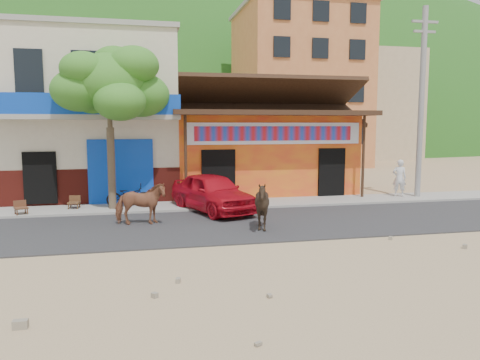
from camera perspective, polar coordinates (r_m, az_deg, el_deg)
The scene contains 17 objects.
ground at distance 12.93m, azimuth 4.46°, elevation -7.68°, with size 120.00×120.00×0.00m, color #9E825B.
road at distance 15.27m, azimuth 1.73°, elevation -5.33°, with size 60.00×5.00×0.04m, color #28282B.
sidewalk at distance 18.61m, azimuth -0.91°, elevation -3.00°, with size 60.00×2.00×0.12m, color gray.
dance_club at distance 22.73m, azimuth 2.01°, elevation 3.19°, with size 8.00×6.00×3.60m, color orange.
cafe_building at distance 22.05m, azimuth -17.36°, elevation 7.20°, with size 7.00×6.00×7.00m, color beige.
apartment_front at distance 38.23m, azimuth 7.07°, elevation 10.90°, with size 9.00×9.00×12.00m, color #CC723F.
apartment_rear at distance 47.26m, azimuth 15.04°, elevation 8.72°, with size 8.00×8.00×10.00m, color tan.
hillside at distance 82.52m, azimuth -10.07°, elevation 12.80°, with size 100.00×40.00×24.00m, color #194C14.
tree at distance 17.80m, azimuth -15.56°, elevation 6.21°, with size 3.00×3.00×6.00m, color #2D721E, non-canonical shape.
utility_pole at distance 21.55m, azimuth 21.23°, elevation 8.72°, with size 0.24×0.24×8.00m, color gray.
cow_tan at distance 15.23m, azimuth -12.06°, elevation -2.84°, with size 0.73×1.60×1.35m, color #94583B.
cow_dark at distance 14.21m, azimuth 2.73°, elevation -3.11°, with size 1.20×1.35×1.49m, color black.
red_car at distance 17.16m, azimuth -3.39°, elevation -1.52°, with size 1.68×4.17×1.42m, color red.
scooter at distance 18.17m, azimuth -13.38°, elevation -1.84°, with size 0.58×1.67×0.88m, color black.
pedestrian at distance 21.36m, azimuth 18.85°, elevation 0.23°, with size 0.58×0.38×1.60m, color white.
cafe_chair_left at distance 17.93m, azimuth -25.17°, elevation -2.41°, with size 0.41×0.41×0.88m, color #52331B, non-canonical shape.
cafe_chair_right at distance 18.40m, azimuth -19.61°, elevation -1.94°, with size 0.41×0.41×0.87m, color #4F2D1A, non-canonical shape.
Camera 1 is at (-3.66, -11.97, 3.23)m, focal length 35.00 mm.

